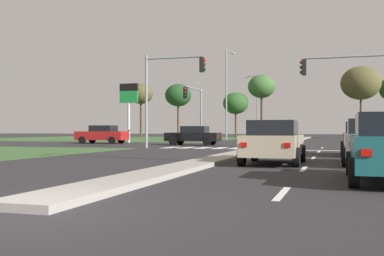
{
  "coord_description": "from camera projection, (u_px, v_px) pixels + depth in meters",
  "views": [
    {
      "loc": [
        4.52,
        -5.86,
        1.21
      ],
      "look_at": [
        -7.29,
        32.69,
        1.36
      ],
      "focal_mm": 44.7,
      "sensor_mm": 36.0,
      "label": 1
    }
  ],
  "objects": [
    {
      "name": "ground_plane",
      "position": [
        275.0,
        146.0,
        35.6
      ],
      "size": [
        200.0,
        200.0,
        0.0
      ],
      "primitive_type": "plane",
      "color": "#282628"
    },
    {
      "name": "grass_verge_far_left",
      "position": [
        113.0,
        138.0,
        66.5
      ],
      "size": [
        35.0,
        35.0,
        0.01
      ],
      "primitive_type": "cube",
      "color": "#385B2D",
      "rests_on": "ground"
    },
    {
      "name": "median_island_near",
      "position": [
        209.0,
        161.0,
        17.44
      ],
      "size": [
        1.2,
        22.0,
        0.14
      ],
      "primitive_type": "cube",
      "color": "gray",
      "rests_on": "ground"
    },
    {
      "name": "median_island_far",
      "position": [
        300.0,
        139.0,
        59.51
      ],
      "size": [
        1.2,
        36.0,
        0.14
      ],
      "primitive_type": "cube",
      "color": "gray",
      "rests_on": "ground"
    },
    {
      "name": "lane_dash_near",
      "position": [
        282.0,
        194.0,
        9.03
      ],
      "size": [
        0.14,
        2.0,
        0.01
      ],
      "primitive_type": "cube",
      "color": "silver",
      "rests_on": "ground"
    },
    {
      "name": "lane_dash_second",
      "position": [
        304.0,
        169.0,
        14.76
      ],
      "size": [
        0.14,
        2.0,
        0.01
      ],
      "primitive_type": "cube",
      "color": "silver",
      "rests_on": "ground"
    },
    {
      "name": "lane_dash_third",
      "position": [
        313.0,
        158.0,
        20.5
      ],
      "size": [
        0.14,
        2.0,
        0.01
      ],
      "primitive_type": "cube",
      "color": "silver",
      "rests_on": "ground"
    },
    {
      "name": "lane_dash_fourth",
      "position": [
        319.0,
        152.0,
        26.24
      ],
      "size": [
        0.14,
        2.0,
        0.01
      ],
      "primitive_type": "cube",
      "color": "silver",
      "rests_on": "ground"
    },
    {
      "name": "lane_dash_fifth",
      "position": [
        322.0,
        148.0,
        31.98
      ],
      "size": [
        0.14,
        2.0,
        0.01
      ],
      "primitive_type": "cube",
      "color": "silver",
      "rests_on": "ground"
    },
    {
      "name": "stop_bar_near",
      "position": [
        325.0,
        150.0,
        27.8
      ],
      "size": [
        6.4,
        0.5,
        0.01
      ],
      "primitive_type": "cube",
      "color": "silver",
      "rests_on": "ground"
    },
    {
      "name": "crosswalk_bar_near",
      "position": [
        171.0,
        147.0,
        32.5
      ],
      "size": [
        0.7,
        2.8,
        0.01
      ],
      "primitive_type": "cube",
      "color": "silver",
      "rests_on": "ground"
    },
    {
      "name": "crosswalk_bar_second",
      "position": [
        187.0,
        148.0,
        32.17
      ],
      "size": [
        0.7,
        2.8,
        0.01
      ],
      "primitive_type": "cube",
      "color": "silver",
      "rests_on": "ground"
    },
    {
      "name": "crosswalk_bar_third",
      "position": [
        203.0,
        148.0,
        31.83
      ],
      "size": [
        0.7,
        2.8,
        0.01
      ],
      "primitive_type": "cube",
      "color": "silver",
      "rests_on": "ground"
    },
    {
      "name": "crosswalk_bar_fourth",
      "position": [
        220.0,
        148.0,
        31.49
      ],
      "size": [
        0.7,
        2.8,
        0.01
      ],
      "primitive_type": "cube",
      "color": "silver",
      "rests_on": "ground"
    },
    {
      "name": "crosswalk_bar_fifth",
      "position": [
        237.0,
        148.0,
        31.16
      ],
      "size": [
        0.7,
        2.8,
        0.01
      ],
      "primitive_type": "cube",
      "color": "silver",
      "rests_on": "ground"
    },
    {
      "name": "crosswalk_bar_sixth",
      "position": [
        254.0,
        148.0,
        30.82
      ],
      "size": [
        0.7,
        2.8,
        0.01
      ],
      "primitive_type": "cube",
      "color": "silver",
      "rests_on": "ground"
    },
    {
      "name": "crosswalk_bar_seventh",
      "position": [
        272.0,
        149.0,
        30.48
      ],
      "size": [
        0.7,
        2.8,
        0.01
      ],
      "primitive_type": "cube",
      "color": "silver",
      "rests_on": "ground"
    },
    {
      "name": "crosswalk_bar_eighth",
      "position": [
        291.0,
        149.0,
        30.15
      ],
      "size": [
        0.7,
        2.8,
        0.01
      ],
      "primitive_type": "cube",
      "color": "silver",
      "rests_on": "ground"
    },
    {
      "name": "car_maroon_near",
      "position": [
        364.0,
        139.0,
        22.07
      ],
      "size": [
        2.08,
        4.38,
        1.58
      ],
      "color": "maroon",
      "rests_on": "ground"
    },
    {
      "name": "car_black_second",
      "position": [
        193.0,
        135.0,
        37.71
      ],
      "size": [
        4.31,
        1.98,
        1.5
      ],
      "rotation": [
        0.0,
        0.0,
        1.57
      ],
      "color": "black",
      "rests_on": "ground"
    },
    {
      "name": "car_beige_third",
      "position": [
        274.0,
        142.0,
        16.9
      ],
      "size": [
        2.02,
        4.14,
        1.54
      ],
      "color": "#BCAD8E",
      "rests_on": "ground"
    },
    {
      "name": "car_red_fifth",
      "position": [
        102.0,
        134.0,
        41.92
      ],
      "size": [
        4.5,
        2.02,
        1.59
      ],
      "rotation": [
        0.0,
        0.0,
        1.57
      ],
      "color": "#A31919",
      "rests_on": "ground"
    },
    {
      "name": "car_white_sixth",
      "position": [
        371.0,
        141.0,
        16.56
      ],
      "size": [
        1.96,
        4.27,
        1.58
      ],
      "color": "silver",
      "rests_on": "ground"
    },
    {
      "name": "car_navy_seventh",
      "position": [
        283.0,
        133.0,
        61.36
      ],
      "size": [
        1.99,
        4.52,
        1.47
      ],
      "rotation": [
        0.0,
        0.0,
        3.14
      ],
      "color": "#161E47",
      "rests_on": "ground"
    },
    {
      "name": "car_silver_eighth",
      "position": [
        275.0,
        133.0,
        53.33
      ],
      "size": [
        2.04,
        4.19,
        1.62
      ],
      "rotation": [
        0.0,
        0.0,
        3.14
      ],
      "color": "#B7B7BC",
      "rests_on": "ground"
    },
    {
      "name": "traffic_signal_near_left",
      "position": [
        166.0,
        84.0,
        31.12
      ],
      "size": [
        4.17,
        0.32,
        6.14
      ],
      "color": "gray",
      "rests_on": "ground"
    },
    {
      "name": "traffic_signal_near_right",
      "position": [
        358.0,
        82.0,
        27.65
      ],
      "size": [
        5.38,
        0.32,
        5.73
      ],
      "color": "gray",
      "rests_on": "ground"
    },
    {
      "name": "traffic_signal_far_left",
      "position": [
        195.0,
        103.0,
        42.29
      ],
      "size": [
        0.32,
        5.1,
        5.08
      ],
      "color": "gray",
      "rests_on": "ground"
    },
    {
      "name": "street_lamp_third",
      "position": [
        227.0,
        90.0,
        56.34
      ],
      "size": [
        0.78,
        2.2,
        10.68
      ],
      "color": "gray",
      "rests_on": "ground"
    },
    {
      "name": "street_lamp_fourth",
      "position": [
        256.0,
        103.0,
        77.77
      ],
      "size": [
        2.17,
        0.89,
        10.1
      ],
      "color": "gray",
      "rests_on": "ground"
    },
    {
      "name": "pedestrian_at_median",
      "position": [
        291.0,
        130.0,
        48.28
      ],
      "size": [
        0.34,
        0.34,
        1.74
      ],
      "rotation": [
        0.0,
        0.0,
        4.95
      ],
      "color": "#335184",
      "rests_on": "median_island_far"
    },
    {
      "name": "fuel_price_totem",
      "position": [
        129.0,
        100.0,
        44.88
      ],
      "size": [
        1.8,
        0.24,
        5.56
      ],
      "color": "silver",
      "rests_on": "ground"
    },
    {
      "name": "treeline_near",
      "position": [
        141.0,
        94.0,
        79.28
      ],
      "size": [
        3.97,
        3.97,
        8.88
      ],
      "color": "#423323",
      "rests_on": "ground"
    },
    {
      "name": "treeline_second",
      "position": [
        178.0,
        95.0,
        71.47
      ],
      "size": [
        3.95,
        3.95,
        8.08
      ],
      "color": "#423323",
      "rests_on": "ground"
    },
    {
      "name": "treeline_third",
      "position": [
        236.0,
        103.0,
        72.49
      ],
      "size": [
        3.87,
        3.87,
        6.9
      ],
      "color": "#423323",
      "rests_on": "ground"
    },
    {
      "name": "treeline_fourth",
      "position": [
        262.0,
        87.0,
        72.3
      ],
      "size": [
        4.15,
        4.15,
        9.55
      ],
      "color": "#423323",
      "rests_on": "ground"
    },
    {
      "name": "treeline_fifth",
      "position": [
        361.0,
        83.0,
        65.57
      ],
      "size": [
        5.42,
        5.42,
        9.95
      ],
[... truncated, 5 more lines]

